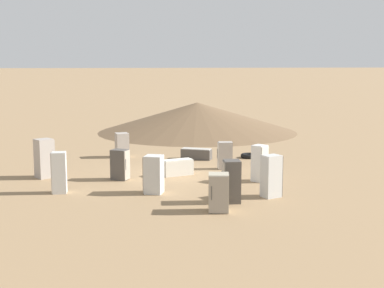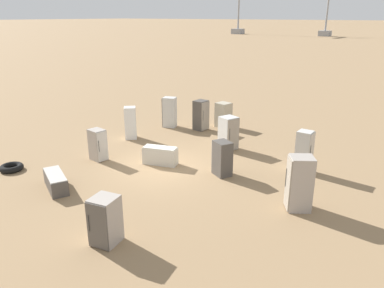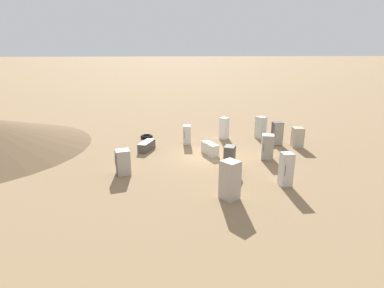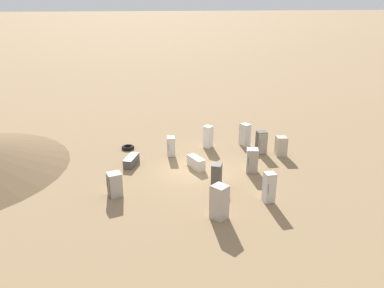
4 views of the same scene
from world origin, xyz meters
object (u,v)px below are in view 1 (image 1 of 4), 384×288
discarded_fridge_6 (196,154)px  discarded_fridge_9 (122,145)px  discarded_fridge_8 (120,165)px  discarded_fridge_4 (45,158)px  discarded_fridge_2 (154,174)px  discarded_fridge_7 (219,193)px  scrap_tire (249,156)px  discarded_fridge_0 (231,181)px  discarded_fridge_5 (59,173)px  discarded_fridge_11 (178,167)px  discarded_fridge_10 (225,155)px  discarded_fridge_3 (260,163)px  discarded_fridge_1 (271,176)px

discarded_fridge_6 → discarded_fridge_9: discarded_fridge_9 is taller
discarded_fridge_8 → discarded_fridge_6: bearing=164.8°
discarded_fridge_4 → discarded_fridge_9: size_ratio=1.32×
discarded_fridge_9 → discarded_fridge_2: bearing=-94.1°
discarded_fridge_7 → scrap_tire: discarded_fridge_7 is taller
discarded_fridge_4 → discarded_fridge_6: (3.73, -7.99, -0.63)m
discarded_fridge_2 → discarded_fridge_0: bearing=-104.1°
discarded_fridge_4 → discarded_fridge_7: size_ratio=1.31×
discarded_fridge_5 → discarded_fridge_11: (2.78, -5.41, -0.49)m
discarded_fridge_2 → discarded_fridge_7: size_ratio=1.13×
discarded_fridge_5 → discarded_fridge_9: bearing=-18.3°
discarded_fridge_4 → discarded_fridge_11: discarded_fridge_4 is taller
discarded_fridge_4 → discarded_fridge_9: (5.08, -3.80, -0.23)m
discarded_fridge_5 → scrap_tire: (6.94, -10.12, -0.75)m
discarded_fridge_2 → discarded_fridge_7: 3.85m
discarded_fridge_9 → scrap_tire: bearing=-21.8°
discarded_fridge_4 → discarded_fridge_10: 9.03m
discarded_fridge_3 → discarded_fridge_4: 10.24m
discarded_fridge_9 → discarded_fridge_1: bearing=-71.7°
discarded_fridge_5 → discarded_fridge_6: bearing=-44.7°
discarded_fridge_5 → discarded_fridge_8: (2.23, -2.61, -0.16)m
discarded_fridge_8 → discarded_fridge_11: bearing=128.9°
discarded_fridge_0 → discarded_fridge_7: discarded_fridge_0 is taller
discarded_fridge_8 → discarded_fridge_10: 5.71m
discarded_fridge_0 → discarded_fridge_5: bearing=73.2°
discarded_fridge_5 → discarded_fridge_6: discarded_fridge_5 is taller
discarded_fridge_7 → discarded_fridge_8: size_ratio=1.00×
discarded_fridge_2 → discarded_fridge_5: bearing=100.8°
discarded_fridge_8 → discarded_fridge_10: bearing=135.5°
discarded_fridge_5 → scrap_tire: 12.29m
discarded_fridge_5 → discarded_fridge_11: bearing=-62.2°
discarded_fridge_6 → discarded_fridge_10: size_ratio=1.27×
discarded_fridge_3 → discarded_fridge_5: 9.05m
discarded_fridge_6 → discarded_fridge_11: discarded_fridge_11 is taller
discarded_fridge_6 → scrap_tire: bearing=-65.1°
discarded_fridge_5 → discarded_fridge_7: (-3.83, -6.09, -0.16)m
discarded_fridge_8 → scrap_tire: 8.89m
discarded_fridge_9 → discarded_fridge_11: 6.11m
discarded_fridge_8 → discarded_fridge_10: size_ratio=1.01×
discarded_fridge_4 → discarded_fridge_0: bearing=20.5°
discarded_fridge_2 → discarded_fridge_11: 3.74m
discarded_fridge_0 → discarded_fridge_3: 4.08m
discarded_fridge_6 → discarded_fridge_11: 4.49m
discarded_fridge_11 → discarded_fridge_2: bearing=139.3°
discarded_fridge_2 → discarded_fridge_3: size_ratio=0.95×
discarded_fridge_3 → discarded_fridge_10: discarded_fridge_3 is taller
discarded_fridge_3 → discarded_fridge_10: bearing=-114.1°
discarded_fridge_3 → discarded_fridge_6: discarded_fridge_3 is taller
discarded_fridge_4 → discarded_fridge_7: discarded_fridge_4 is taller
discarded_fridge_3 → discarded_fridge_11: (1.92, 3.59, -0.46)m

